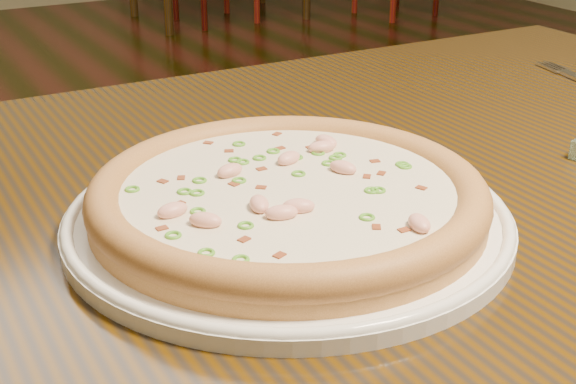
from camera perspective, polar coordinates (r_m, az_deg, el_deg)
hero_table at (r=0.78m, az=5.98°, el=-5.62°), size 1.20×0.80×0.75m
plate at (r=0.63m, az=0.00°, el=-1.76°), size 0.35×0.35×0.02m
pizza at (r=0.63m, az=-0.00°, el=-0.25°), size 0.31×0.31×0.03m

